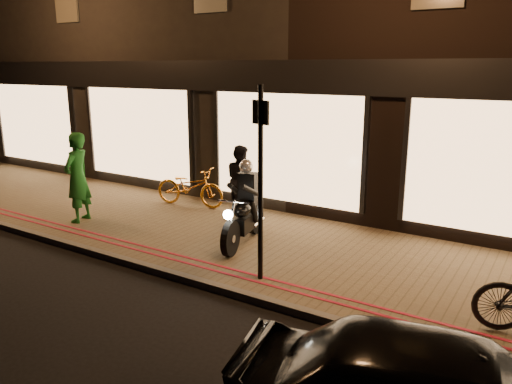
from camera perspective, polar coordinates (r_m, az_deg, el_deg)
ground at (r=8.41m, az=-10.21°, el=-9.67°), size 90.00×90.00×0.00m
sidewalk at (r=9.84m, az=-2.32°, el=-5.49°), size 50.00×4.00×0.12m
kerb_stone at (r=8.42m, az=-10.00°, el=-9.19°), size 50.00×0.14×0.12m
red_kerb_lines at (r=8.74m, az=-7.80°, el=-7.76°), size 50.00×0.26×0.01m
building_row at (r=15.54m, az=13.06°, el=17.09°), size 48.00×10.11×8.50m
motorcycle at (r=9.30m, az=-1.34°, el=-2.28°), size 0.70×1.92×1.59m
sign_post at (r=7.46m, az=0.52°, el=2.01°), size 0.34×0.14×3.00m
bicycle_gold at (r=11.94m, az=-7.55°, el=0.59°), size 1.85×0.90×0.93m
person_green at (r=11.22m, az=-19.73°, el=1.57°), size 0.63×0.80×1.92m
person_dark at (r=11.23m, az=-1.74°, el=1.46°), size 0.95×0.89×1.55m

